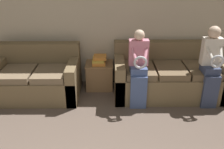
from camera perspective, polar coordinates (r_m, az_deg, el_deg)
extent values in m
cube|color=beige|center=(4.54, -5.54, 13.23)|extent=(7.53, 0.06, 2.55)
cube|color=brown|center=(4.47, 12.59, -1.75)|extent=(1.86, 0.92, 0.44)
cube|color=brown|center=(4.63, 12.15, 4.99)|extent=(1.86, 0.20, 0.42)
cube|color=brown|center=(4.32, 1.66, -0.59)|extent=(0.16, 0.92, 0.65)
cube|color=brown|center=(4.70, 22.86, -0.45)|extent=(0.16, 0.92, 0.65)
cube|color=brown|center=(4.18, 6.36, 0.97)|extent=(0.48, 0.68, 0.11)
cube|color=brown|center=(4.27, 13.20, 0.97)|extent=(0.48, 0.68, 0.11)
cube|color=brown|center=(4.42, 19.68, 0.97)|extent=(0.48, 0.68, 0.11)
cube|color=brown|center=(4.50, -16.68, -2.31)|extent=(1.43, 0.88, 0.41)
cube|color=brown|center=(4.64, -16.24, 4.32)|extent=(1.43, 0.20, 0.45)
cube|color=brown|center=(4.32, -8.71, -1.01)|extent=(0.16, 0.88, 0.63)
cube|color=#7A664C|center=(4.40, -20.89, 0.15)|extent=(0.52, 0.64, 0.11)
cube|color=#7A664C|center=(4.23, -13.81, 0.18)|extent=(0.52, 0.64, 0.11)
cube|color=#475B8E|center=(3.95, 6.04, -4.04)|extent=(0.26, 0.10, 0.55)
cube|color=#475B8E|center=(3.93, 6.04, 1.17)|extent=(0.26, 0.28, 0.11)
cube|color=#D17A8E|center=(3.90, 6.09, 5.04)|extent=(0.30, 0.14, 0.40)
sphere|color=beige|center=(3.82, 6.28, 8.95)|extent=(0.16, 0.16, 0.16)
torus|color=silver|center=(3.67, 6.50, 2.75)|extent=(0.20, 0.04, 0.20)
cylinder|color=#D17A8E|center=(3.76, 4.95, 4.80)|extent=(0.12, 0.31, 0.23)
cylinder|color=#D17A8E|center=(3.78, 7.71, 4.78)|extent=(0.12, 0.31, 0.23)
cube|color=#384260|center=(4.23, 21.45, -3.71)|extent=(0.24, 0.10, 0.55)
cube|color=#384260|center=(4.21, 21.48, 1.15)|extent=(0.24, 0.28, 0.11)
cube|color=silver|center=(4.18, 21.72, 4.95)|extent=(0.29, 0.14, 0.43)
sphere|color=beige|center=(4.10, 22.37, 8.92)|extent=(0.19, 0.19, 0.19)
torus|color=silver|center=(3.97, 22.92, 2.74)|extent=(0.20, 0.04, 0.20)
cylinder|color=silver|center=(4.02, 21.29, 4.77)|extent=(0.12, 0.31, 0.24)
cylinder|color=silver|center=(4.09, 23.59, 4.70)|extent=(0.12, 0.31, 0.24)
cube|color=olive|center=(4.59, -2.84, -0.22)|extent=(0.47, 0.43, 0.48)
cube|color=#9A724A|center=(4.50, -2.90, 2.44)|extent=(0.49, 0.45, 0.02)
cube|color=orange|center=(4.47, -2.96, 2.84)|extent=(0.23, 0.28, 0.06)
cube|color=gold|center=(4.46, -3.11, 3.44)|extent=(0.21, 0.30, 0.04)
cube|color=orange|center=(4.45, -2.75, 3.99)|extent=(0.22, 0.24, 0.05)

